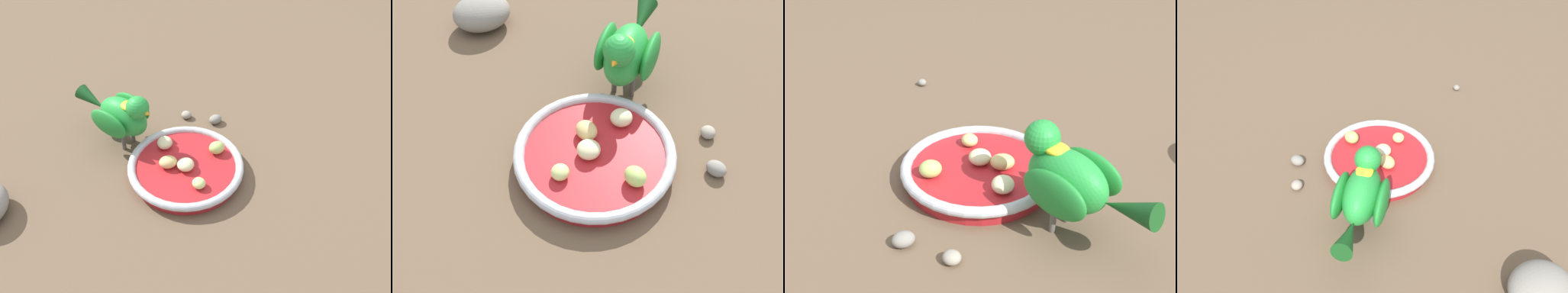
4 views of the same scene
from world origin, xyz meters
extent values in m
plane|color=brown|center=(0.00, 0.00, 0.00)|extent=(4.00, 4.00, 0.00)
cylinder|color=#AD1E23|center=(0.01, -0.02, 0.01)|extent=(0.21, 0.21, 0.02)
torus|color=#B7BABF|center=(0.01, -0.02, 0.02)|extent=(0.23, 0.23, 0.02)
ellipsoid|color=tan|center=(0.01, -0.05, 0.03)|extent=(0.03, 0.04, 0.02)
ellipsoid|color=beige|center=(0.02, -0.02, 0.03)|extent=(0.04, 0.04, 0.02)
ellipsoid|color=#C6D17A|center=(0.07, 0.01, 0.03)|extent=(0.03, 0.03, 0.02)
ellipsoid|color=beige|center=(-0.04, -0.06, 0.03)|extent=(0.04, 0.03, 0.02)
ellipsoid|color=#B2CC66|center=(-0.02, 0.04, 0.03)|extent=(0.04, 0.04, 0.03)
cylinder|color=#59544C|center=(-0.09, -0.13, 0.02)|extent=(0.01, 0.01, 0.04)
cylinder|color=#59544C|center=(-0.06, -0.15, 0.02)|extent=(0.01, 0.01, 0.04)
ellipsoid|color=green|center=(-0.08, -0.14, 0.07)|extent=(0.12, 0.13, 0.08)
ellipsoid|color=#1E7F2D|center=(-0.11, -0.13, 0.07)|extent=(0.07, 0.09, 0.06)
ellipsoid|color=#1E7F2D|center=(-0.06, -0.17, 0.07)|extent=(0.07, 0.09, 0.06)
cone|color=#144719|center=(-0.13, -0.21, 0.08)|extent=(0.07, 0.08, 0.05)
sphere|color=green|center=(-0.05, -0.11, 0.12)|extent=(0.06, 0.06, 0.05)
cone|color=orange|center=(-0.04, -0.09, 0.11)|extent=(0.03, 0.03, 0.02)
ellipsoid|color=yellow|center=(-0.07, -0.13, 0.11)|extent=(0.05, 0.05, 0.01)
ellipsoid|color=gray|center=(0.31, 0.15, 0.01)|extent=(0.02, 0.02, 0.01)
ellipsoid|color=gray|center=(-0.14, 0.05, 0.01)|extent=(0.04, 0.04, 0.02)
ellipsoid|color=gray|center=(-0.16, -0.01, 0.01)|extent=(0.03, 0.03, 0.02)
camera|label=1|loc=(0.59, -0.02, 0.61)|focal=39.25mm
camera|label=2|loc=(0.15, 0.38, 0.56)|focal=45.91mm
camera|label=3|loc=(-0.60, -0.12, 0.44)|focal=47.76mm
camera|label=4|loc=(-0.23, -0.51, 0.54)|focal=33.80mm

